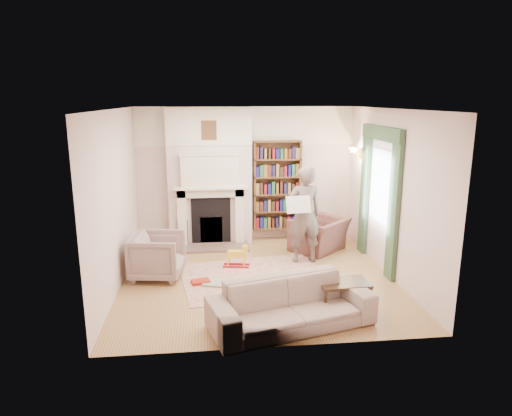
{
  "coord_description": "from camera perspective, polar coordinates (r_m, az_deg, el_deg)",
  "views": [
    {
      "loc": [
        -0.83,
        -7.22,
        2.96
      ],
      "look_at": [
        0.0,
        0.25,
        1.15
      ],
      "focal_mm": 32.0,
      "sensor_mm": 36.0,
      "label": 1
    }
  ],
  "objects": [
    {
      "name": "paraffin_heater",
      "position": [
        9.52,
        -9.18,
        -3.01
      ],
      "size": [
        0.27,
        0.27,
        0.55
      ],
      "primitive_type": "cylinder",
      "rotation": [
        0.0,
        0.0,
        -0.14
      ],
      "color": "#93959A",
      "rests_on": "floor"
    },
    {
      "name": "newspaper",
      "position": [
        8.06,
        5.33,
        0.43
      ],
      "size": [
        0.45,
        0.18,
        0.3
      ],
      "primitive_type": "cube",
      "rotation": [
        -0.35,
        0.0,
        0.12
      ],
      "color": "silver",
      "rests_on": "man_reading"
    },
    {
      "name": "sofa",
      "position": [
        6.17,
        4.42,
        -11.89
      ],
      "size": [
        2.31,
        1.38,
        0.63
      ],
      "primitive_type": "imported",
      "rotation": [
        0.0,
        0.0,
        0.26
      ],
      "color": "#B6AE96",
      "rests_on": "floor"
    },
    {
      "name": "pelmet",
      "position": [
        8.21,
        15.44,
        9.01
      ],
      "size": [
        0.09,
        1.7,
        0.24
      ],
      "primitive_type": "cube",
      "color": "#2E482E",
      "rests_on": "wall_right"
    },
    {
      "name": "armchair_left",
      "position": [
        7.89,
        -12.21,
        -5.87
      ],
      "size": [
        0.95,
        0.93,
        0.76
      ],
      "primitive_type": "imported",
      "rotation": [
        0.0,
        0.0,
        1.42
      ],
      "color": "#A89B8B",
      "rests_on": "floor"
    },
    {
      "name": "bookcase",
      "position": [
        9.62,
        2.63,
        2.84
      ],
      "size": [
        1.0,
        0.24,
        1.85
      ],
      "primitive_type": "cube",
      "color": "brown",
      "rests_on": "floor"
    },
    {
      "name": "curtain_left",
      "position": [
        7.75,
        16.85,
        -0.17
      ],
      "size": [
        0.07,
        0.32,
        2.4
      ],
      "primitive_type": "cube",
      "color": "#2E482E",
      "rests_on": "floor"
    },
    {
      "name": "board_game",
      "position": [
        7.6,
        -5.1,
        -9.22
      ],
      "size": [
        0.45,
        0.45,
        0.03
      ],
      "primitive_type": "cube",
      "rotation": [
        0.0,
        0.0,
        -0.29
      ],
      "color": "#E8C752",
      "rests_on": "rug"
    },
    {
      "name": "rocking_horse",
      "position": [
        8.22,
        -2.48,
        -6.04
      ],
      "size": [
        0.49,
        0.27,
        0.41
      ],
      "primitive_type": null,
      "rotation": [
        0.0,
        0.0,
        -0.17
      ],
      "color": "yellow",
      "rests_on": "rug"
    },
    {
      "name": "fireplace",
      "position": [
        9.4,
        -5.77,
        3.84
      ],
      "size": [
        1.7,
        0.58,
        2.8
      ],
      "color": "beige",
      "rests_on": "floor"
    },
    {
      "name": "floor",
      "position": [
        7.85,
        0.2,
        -8.62
      ],
      "size": [
        4.5,
        4.5,
        0.0
      ],
      "primitive_type": "plane",
      "color": "olive",
      "rests_on": "ground"
    },
    {
      "name": "armchair_reading",
      "position": [
        9.16,
        7.91,
        -3.29
      ],
      "size": [
        1.34,
        1.33,
        0.66
      ],
      "primitive_type": "imported",
      "rotation": [
        0.0,
        0.0,
        3.87
      ],
      "color": "#54322D",
      "rests_on": "floor"
    },
    {
      "name": "ceiling",
      "position": [
        7.27,
        0.22,
        12.28
      ],
      "size": [
        4.5,
        4.5,
        0.0
      ],
      "primitive_type": "plane",
      "rotation": [
        3.14,
        0.0,
        0.0
      ],
      "color": "white",
      "rests_on": "wall_back"
    },
    {
      "name": "comic_annuals",
      "position": [
        7.44,
        2.82,
        -9.75
      ],
      "size": [
        0.9,
        0.54,
        0.02
      ],
      "color": "red",
      "rests_on": "rug"
    },
    {
      "name": "rug",
      "position": [
        7.83,
        -0.26,
        -8.63
      ],
      "size": [
        2.64,
        2.17,
        0.01
      ],
      "primitive_type": "cube",
      "rotation": [
        0.0,
        0.0,
        0.15
      ],
      "color": "beige",
      "rests_on": "floor"
    },
    {
      "name": "wall_back",
      "position": [
        9.63,
        -1.31,
        4.22
      ],
      "size": [
        4.5,
        0.0,
        4.5
      ],
      "primitive_type": "plane",
      "rotation": [
        1.57,
        0.0,
        0.0
      ],
      "color": "beige",
      "rests_on": "floor"
    },
    {
      "name": "wall_sconce",
      "position": [
        9.24,
        11.83,
        6.67
      ],
      "size": [
        0.2,
        0.24,
        0.24
      ],
      "primitive_type": null,
      "color": "gold",
      "rests_on": "wall_right"
    },
    {
      "name": "game_box_lid",
      "position": [
        7.62,
        -6.94,
        -9.12
      ],
      "size": [
        0.33,
        0.26,
        0.05
      ],
      "primitive_type": "cube",
      "rotation": [
        0.0,
        0.0,
        0.24
      ],
      "color": "#9D2012",
      "rests_on": "rug"
    },
    {
      "name": "window",
      "position": [
        8.35,
        15.33,
        2.64
      ],
      "size": [
        0.02,
        0.9,
        1.3
      ],
      "primitive_type": "cube",
      "color": "silver",
      "rests_on": "wall_right"
    },
    {
      "name": "wall_left",
      "position": [
        7.52,
        -17.08,
        0.97
      ],
      "size": [
        0.0,
        4.5,
        4.5
      ],
      "primitive_type": "plane",
      "rotation": [
        1.57,
        0.0,
        1.57
      ],
      "color": "beige",
      "rests_on": "floor"
    },
    {
      "name": "coffee_table",
      "position": [
        6.7,
        10.82,
        -10.8
      ],
      "size": [
        0.72,
        0.48,
        0.45
      ],
      "primitive_type": null,
      "rotation": [
        0.0,
        0.0,
        0.04
      ],
      "color": "#362413",
      "rests_on": "floor"
    },
    {
      "name": "wall_front",
      "position": [
        5.27,
        2.99,
        -3.69
      ],
      "size": [
        4.5,
        0.0,
        4.5
      ],
      "primitive_type": "plane",
      "rotation": [
        -1.57,
        0.0,
        0.0
      ],
      "color": "beige",
      "rests_on": "floor"
    },
    {
      "name": "wall_right",
      "position": [
        8.0,
        16.44,
        1.74
      ],
      "size": [
        0.0,
        4.5,
        4.5
      ],
      "primitive_type": "plane",
      "rotation": [
        1.57,
        0.0,
        -1.57
      ],
      "color": "beige",
      "rests_on": "floor"
    },
    {
      "name": "man_reading",
      "position": [
        8.34,
        6.03,
        -0.83
      ],
      "size": [
        0.7,
        0.51,
        1.8
      ],
      "primitive_type": "imported",
      "rotation": [
        0.0,
        0.0,
        3.26
      ],
      "color": "#62544E",
      "rests_on": "floor"
    },
    {
      "name": "curtain_right",
      "position": [
        9.03,
        13.42,
        1.93
      ],
      "size": [
        0.07,
        0.32,
        2.4
      ],
      "primitive_type": "cube",
      "color": "#2E482E",
      "rests_on": "floor"
    }
  ]
}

